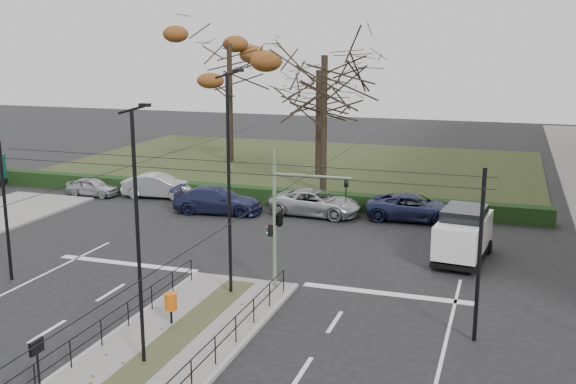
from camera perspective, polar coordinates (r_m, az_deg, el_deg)
name	(u,v)px	position (r m, az deg, el deg)	size (l,w,h in m)	color
ground	(193,327)	(24.77, -8.01, -11.22)	(140.00, 140.00, 0.00)	black
median_island	(159,355)	(22.75, -10.88, -13.39)	(4.40, 15.00, 0.14)	#615F5C
park	(300,165)	(55.60, 1.05, 2.28)	(38.00, 26.00, 0.10)	#273219
hedge	(238,194)	(43.15, -4.27, -0.13)	(38.00, 1.00, 1.00)	black
median_railing	(156,330)	(22.29, -11.10, -11.39)	(4.14, 13.24, 0.92)	black
catenary	(210,223)	(25.01, -6.61, -2.63)	(20.00, 34.00, 6.00)	black
traffic_light	(281,217)	(27.02, -0.56, -2.09)	(3.46, 1.99, 5.10)	slate
litter_bin	(171,302)	(24.53, -9.90, -9.15)	(0.44, 0.44, 1.13)	black
info_panel	(37,355)	(19.89, -20.49, -12.76)	(0.11, 0.52, 1.98)	black
streetlamp_median_near	(138,236)	(20.78, -12.56, -3.62)	(0.68, 0.14, 8.09)	black
streetlamp_median_far	(229,183)	(26.16, -4.99, 0.80)	(0.74, 0.15, 8.83)	black
parked_car_first	(93,187)	(46.38, -16.22, 0.42)	(1.44, 3.57, 1.22)	#9EA0A5
parked_car_second	(159,186)	(44.79, -10.87, 0.51)	(1.65, 4.72, 1.55)	#9EA0A5
parked_car_third	(218,200)	(40.24, -5.96, -0.69)	(2.18, 5.35, 1.55)	#1D2244
parked_car_fourth	(315,203)	(39.53, 2.34, -0.92)	(2.48, 5.37, 1.49)	#9EA0A5
white_van	(463,233)	(32.34, 14.64, -3.37)	(2.59, 4.93, 2.50)	white
rust_tree	(229,44)	(56.68, -5.01, 12.39)	(8.66, 8.66, 12.84)	black
bare_tree_center	(319,78)	(49.65, 2.64, 9.61)	(8.15, 8.15, 10.49)	black
bare_tree_near	(325,65)	(44.83, 3.11, 10.66)	(7.88, 7.88, 12.02)	black
parked_car_fifth	(414,208)	(39.03, 10.64, -1.30)	(2.48, 5.38, 1.49)	#1D2244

